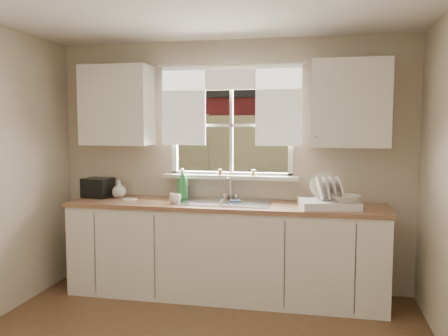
% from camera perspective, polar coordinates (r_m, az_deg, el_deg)
% --- Properties ---
extents(room_walls, '(3.62, 4.02, 2.50)m').
position_cam_1_polar(room_walls, '(2.82, -7.17, -3.46)').
color(room_walls, beige).
rests_on(room_walls, ground).
extents(window, '(1.38, 0.16, 1.06)m').
position_cam_1_polar(window, '(4.79, 0.86, 3.19)').
color(window, white).
rests_on(window, room_walls).
extents(curtains, '(1.50, 0.03, 0.81)m').
position_cam_1_polar(curtains, '(4.75, 0.75, 8.58)').
color(curtains, white).
rests_on(curtains, room_walls).
extents(base_cabinets, '(3.00, 0.62, 0.87)m').
position_cam_1_polar(base_cabinets, '(4.64, 0.08, -10.03)').
color(base_cabinets, white).
rests_on(base_cabinets, ground).
extents(countertop, '(3.04, 0.65, 0.04)m').
position_cam_1_polar(countertop, '(4.54, 0.08, -4.49)').
color(countertop, '#906548').
rests_on(countertop, base_cabinets).
extents(upper_cabinet_left, '(0.70, 0.33, 0.80)m').
position_cam_1_polar(upper_cabinet_left, '(4.98, -12.76, 7.34)').
color(upper_cabinet_left, white).
rests_on(upper_cabinet_left, room_walls).
extents(upper_cabinet_right, '(0.70, 0.33, 0.80)m').
position_cam_1_polar(upper_cabinet_right, '(4.54, 14.97, 7.49)').
color(upper_cabinet_right, white).
rests_on(upper_cabinet_right, room_walls).
extents(wall_outlet, '(0.08, 0.01, 0.12)m').
position_cam_1_polar(wall_outlet, '(4.72, 11.36, -1.89)').
color(wall_outlet, beige).
rests_on(wall_outlet, room_walls).
extents(sill_jars, '(0.38, 0.04, 0.06)m').
position_cam_1_polar(sill_jars, '(4.74, 1.55, -0.54)').
color(sill_jars, brown).
rests_on(sill_jars, window).
extents(backyard, '(20.00, 10.00, 6.13)m').
position_cam_1_polar(backyard, '(11.27, 10.31, 14.45)').
color(backyard, '#335421').
rests_on(backyard, ground).
extents(sink, '(0.88, 0.52, 0.40)m').
position_cam_1_polar(sink, '(4.58, 0.16, -5.07)').
color(sink, '#B7B7BC').
rests_on(sink, countertop).
extents(dish_rack, '(0.57, 0.48, 0.32)m').
position_cam_1_polar(dish_rack, '(4.39, 12.49, -3.83)').
color(dish_rack, white).
rests_on(dish_rack, countertop).
extents(bowl, '(0.32, 0.32, 0.06)m').
position_cam_1_polar(bowl, '(4.33, 14.39, -3.55)').
color(bowl, white).
rests_on(bowl, dish_rack).
extents(soap_bottle_a, '(0.16, 0.16, 0.31)m').
position_cam_1_polar(soap_bottle_a, '(4.76, -5.00, -1.92)').
color(soap_bottle_a, '#2B863E').
rests_on(soap_bottle_a, countertop).
extents(soap_bottle_b, '(0.10, 0.10, 0.18)m').
position_cam_1_polar(soap_bottle_b, '(4.84, -4.77, -2.56)').
color(soap_bottle_b, '#2F4BB2').
rests_on(soap_bottle_b, countertop).
extents(soap_bottle_c, '(0.16, 0.16, 0.18)m').
position_cam_1_polar(soap_bottle_c, '(4.97, -12.53, -2.48)').
color(soap_bottle_c, beige).
rests_on(soap_bottle_c, countertop).
extents(saucer, '(0.15, 0.15, 0.01)m').
position_cam_1_polar(saucer, '(4.83, -11.30, -3.69)').
color(saucer, white).
rests_on(saucer, countertop).
extents(cup, '(0.12, 0.12, 0.09)m').
position_cam_1_polar(cup, '(4.54, -5.91, -3.69)').
color(cup, white).
rests_on(cup, countertop).
extents(black_appliance, '(0.30, 0.27, 0.20)m').
position_cam_1_polar(black_appliance, '(5.06, -14.92, -2.29)').
color(black_appliance, black).
rests_on(black_appliance, countertop).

